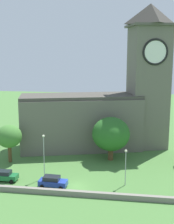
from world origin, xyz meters
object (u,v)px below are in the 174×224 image
car_green (5,176)px  car_blue (53,182)px  streetlamp_west_mid (44,150)px  streetlamp_central (126,161)px  tree_riverside_west (111,134)px  tree_riverside_east (9,136)px  church (109,103)px

car_green → car_blue: car_blue is taller
streetlamp_west_mid → streetlamp_central: (13.98, -0.70, -0.98)m
car_green → tree_riverside_west: (17.10, 12.99, 4.53)m
streetlamp_central → tree_riverside_west: 12.19m
car_green → car_blue: bearing=-7.6°
streetlamp_central → streetlamp_west_mid: bearing=177.2°
car_blue → tree_riverside_east: size_ratio=0.62×
tree_riverside_west → streetlamp_central: bearing=-74.4°
church → tree_riverside_east: (-18.61, -12.67, -5.04)m
car_green → streetlamp_west_mid: streetlamp_west_mid is taller
streetlamp_west_mid → streetlamp_central: size_ratio=1.28×
church → tree_riverside_west: (1.22, -8.55, -4.86)m
church → tree_riverside_east: 23.07m
car_blue → streetlamp_west_mid: (-2.31, 3.16, 4.22)m
church → streetlamp_west_mid: bearing=-115.9°
streetlamp_west_mid → tree_riverside_west: bearing=45.7°
car_blue → tree_riverside_west: tree_riverside_west is taller
car_green → tree_riverside_east: (-2.73, 8.86, 4.34)m
tree_riverside_west → car_green: bearing=-142.8°
streetlamp_central → tree_riverside_east: size_ratio=0.81×
car_blue → streetlamp_central: size_ratio=0.77×
car_green → streetlamp_central: bearing=3.7°
car_blue → tree_riverside_west: size_ratio=0.53×
streetlamp_central → car_blue: bearing=-168.1°
car_green → tree_riverside_east: bearing=107.1°
car_green → streetlamp_west_mid: 7.93m
streetlamp_west_mid → tree_riverside_west: tree_riverside_west is taller
car_blue → tree_riverside_west: 17.05m
streetlamp_west_mid → tree_riverside_west: (10.71, 10.98, 0.28)m
streetlamp_west_mid → tree_riverside_west: 15.34m
car_blue → streetlamp_west_mid: 5.76m
tree_riverside_east → tree_riverside_west: size_ratio=0.85×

